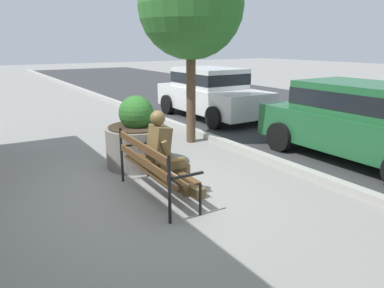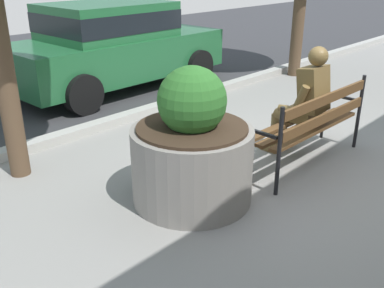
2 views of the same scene
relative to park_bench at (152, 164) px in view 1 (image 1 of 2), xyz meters
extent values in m
plane|color=gray|center=(-0.15, -0.14, -0.54)|extent=(80.00, 80.00, 0.00)
cube|color=#B2AFA8|center=(-0.15, 2.76, -0.48)|extent=(60.00, 0.20, 0.12)
cube|color=brown|center=(0.00, -0.07, -0.09)|extent=(1.70, 0.15, 0.04)
cube|color=brown|center=(0.00, 0.11, -0.09)|extent=(1.70, 0.15, 0.04)
cube|color=brown|center=(0.01, 0.29, -0.09)|extent=(1.70, 0.15, 0.04)
cube|color=brown|center=(0.00, -0.16, 0.08)|extent=(1.70, 0.08, 0.11)
cube|color=brown|center=(0.00, -0.16, 0.30)|extent=(1.70, 0.08, 0.11)
cylinder|color=black|center=(-0.87, 0.33, -0.32)|extent=(0.04, 0.04, 0.45)
cylinder|color=black|center=(-0.88, -0.14, -0.07)|extent=(0.04, 0.04, 0.95)
cube|color=black|center=(-0.88, 0.13, 0.08)|extent=(0.05, 0.48, 0.03)
cylinder|color=black|center=(0.89, 0.29, -0.32)|extent=(0.04, 0.04, 0.45)
cylinder|color=black|center=(0.88, -0.18, -0.07)|extent=(0.04, 0.04, 0.95)
cube|color=black|center=(0.88, 0.09, 0.08)|extent=(0.05, 0.48, 0.03)
cube|color=brown|center=(0.11, 0.17, 0.02)|extent=(0.35, 0.33, 0.16)
cube|color=brown|center=(0.10, 0.07, 0.34)|extent=(0.37, 0.30, 0.55)
sphere|color=brown|center=(0.10, 0.06, 0.72)|extent=(0.22, 0.22, 0.22)
cylinder|color=brown|center=(-0.11, 0.09, 0.29)|extent=(0.09, 0.18, 0.29)
cylinder|color=brown|center=(-0.12, 0.23, 0.12)|extent=(0.09, 0.27, 0.10)
cylinder|color=brown|center=(0.33, 0.08, 0.29)|extent=(0.09, 0.18, 0.29)
cylinder|color=brown|center=(0.34, 0.22, 0.12)|extent=(0.09, 0.27, 0.10)
cylinder|color=brown|center=(0.02, 0.31, -0.02)|extent=(0.14, 0.37, 0.14)
cylinder|color=brown|center=(0.03, 0.49, -0.29)|extent=(0.11, 0.11, 0.50)
cube|color=brown|center=(0.03, 0.55, -0.51)|extent=(0.12, 0.24, 0.07)
cylinder|color=brown|center=(0.20, 0.31, -0.02)|extent=(0.14, 0.37, 0.14)
cylinder|color=brown|center=(0.21, 0.49, -0.29)|extent=(0.11, 0.11, 0.50)
cube|color=brown|center=(0.21, 0.55, -0.51)|extent=(0.12, 0.24, 0.07)
cube|color=brown|center=(0.34, 0.58, -0.46)|extent=(0.28, 0.19, 0.16)
cylinder|color=gray|center=(-1.54, 0.44, -0.17)|extent=(1.20, 1.20, 0.76)
cylinder|color=#38281C|center=(-1.54, 0.44, 0.23)|extent=(1.08, 1.08, 0.03)
sphere|color=#2D6B28|center=(-1.54, 0.44, 0.49)|extent=(0.66, 0.66, 0.66)
cylinder|color=brown|center=(-2.46, 2.24, 0.60)|extent=(0.22, 0.22, 2.28)
sphere|color=#387A33|center=(-2.46, 2.24, 2.56)|extent=(2.35, 2.35, 2.35)
cube|color=silver|center=(-4.59, 4.34, 0.07)|extent=(4.11, 1.72, 0.70)
cube|color=silver|center=(-4.74, 4.34, 0.72)|extent=(2.14, 1.58, 0.60)
cube|color=black|center=(-4.74, 4.34, 0.72)|extent=(2.15, 1.59, 0.33)
cylinder|color=black|center=(-3.26, 5.20, -0.22)|extent=(0.64, 0.22, 0.64)
cylinder|color=black|center=(-3.25, 3.50, -0.22)|extent=(0.64, 0.22, 0.64)
cylinder|color=black|center=(-5.93, 5.18, -0.22)|extent=(0.64, 0.22, 0.64)
cylinder|color=black|center=(-5.92, 3.48, -0.22)|extent=(0.64, 0.22, 0.64)
cube|color=#236638|center=(0.57, 4.34, 0.07)|extent=(4.11, 1.72, 0.70)
cube|color=#236638|center=(0.42, 4.34, 0.72)|extent=(2.14, 1.58, 0.60)
cube|color=black|center=(0.42, 4.34, 0.72)|extent=(2.15, 1.59, 0.33)
cylinder|color=black|center=(-0.77, 5.18, -0.22)|extent=(0.64, 0.22, 0.64)
cylinder|color=black|center=(-0.76, 3.48, -0.22)|extent=(0.64, 0.22, 0.64)
camera|label=1|loc=(4.68, -2.24, 1.75)|focal=33.73mm
camera|label=2|loc=(-4.38, -2.24, 1.70)|focal=41.00mm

